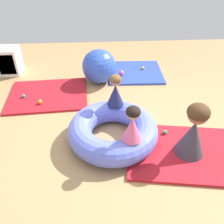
# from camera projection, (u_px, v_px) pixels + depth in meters

# --- Properties ---
(ground_plane) EXTENTS (8.00, 8.00, 0.00)m
(ground_plane) POSITION_uv_depth(u_px,v_px,m) (117.00, 133.00, 3.65)
(ground_plane) COLOR tan
(gym_mat_near_left) EXTENTS (1.51, 1.22, 0.04)m
(gym_mat_near_left) POSITION_uv_depth(u_px,v_px,m) (48.00, 95.00, 4.50)
(gym_mat_near_left) COLOR #B21923
(gym_mat_near_left) RESTS_ON ground
(gym_mat_far_right) EXTENTS (1.19, 1.13, 0.04)m
(gym_mat_far_right) POSITION_uv_depth(u_px,v_px,m) (135.00, 72.00, 5.27)
(gym_mat_far_right) COLOR #2D47B7
(gym_mat_far_right) RESTS_ON ground
(gym_mat_near_right) EXTENTS (1.80, 1.32, 0.04)m
(gym_mat_near_right) POSITION_uv_depth(u_px,v_px,m) (188.00, 152.00, 3.29)
(gym_mat_near_right) COLOR #B21923
(gym_mat_near_right) RESTS_ON ground
(inflatable_cushion) EXTENTS (1.30, 1.30, 0.35)m
(inflatable_cushion) POSITION_uv_depth(u_px,v_px,m) (113.00, 130.00, 3.43)
(inflatable_cushion) COLOR #6070E5
(inflatable_cushion) RESTS_ON ground
(child_in_pink) EXTENTS (0.33, 0.33, 0.50)m
(child_in_pink) POSITION_uv_depth(u_px,v_px,m) (132.00, 124.00, 2.89)
(child_in_pink) COLOR #E5608E
(child_in_pink) RESTS_ON inflatable_cushion
(child_in_navy) EXTENTS (0.34, 0.34, 0.50)m
(child_in_navy) POSITION_uv_depth(u_px,v_px,m) (115.00, 90.00, 3.53)
(child_in_navy) COLOR navy
(child_in_navy) RESTS_ON inflatable_cushion
(adult_seated) EXTENTS (0.56, 0.56, 0.78)m
(adult_seated) POSITION_uv_depth(u_px,v_px,m) (194.00, 131.00, 3.05)
(adult_seated) COLOR #383842
(adult_seated) RESTS_ON gym_mat_near_right
(play_ball_teal) EXTENTS (0.06, 0.06, 0.06)m
(play_ball_teal) POSITION_uv_depth(u_px,v_px,m) (23.00, 96.00, 4.37)
(play_ball_teal) COLOR teal
(play_ball_teal) RESTS_ON gym_mat_near_left
(play_ball_pink) EXTENTS (0.11, 0.11, 0.11)m
(play_ball_pink) POSITION_uv_depth(u_px,v_px,m) (121.00, 73.00, 5.07)
(play_ball_pink) COLOR pink
(play_ball_pink) RESTS_ON gym_mat_far_right
(play_ball_yellow) EXTENTS (0.06, 0.06, 0.06)m
(play_ball_yellow) POSITION_uv_depth(u_px,v_px,m) (143.00, 68.00, 5.32)
(play_ball_yellow) COLOR yellow
(play_ball_yellow) RESTS_ON gym_mat_far_right
(play_ball_green) EXTENTS (0.06, 0.06, 0.06)m
(play_ball_green) POSITION_uv_depth(u_px,v_px,m) (165.00, 132.00, 3.56)
(play_ball_green) COLOR green
(play_ball_green) RESTS_ON gym_mat_near_right
(play_ball_orange) EXTENTS (0.08, 0.08, 0.08)m
(play_ball_orange) POSITION_uv_depth(u_px,v_px,m) (40.00, 102.00, 4.20)
(play_ball_orange) COLOR orange
(play_ball_orange) RESTS_ON gym_mat_near_left
(play_ball_red) EXTENTS (0.09, 0.09, 0.09)m
(play_ball_red) POSITION_uv_depth(u_px,v_px,m) (146.00, 149.00, 3.25)
(play_ball_red) COLOR red
(play_ball_red) RESTS_ON gym_mat_near_right
(exercise_ball_large) EXTENTS (0.68, 0.68, 0.68)m
(exercise_ball_large) POSITION_uv_depth(u_px,v_px,m) (99.00, 66.00, 4.76)
(exercise_ball_large) COLOR blue
(exercise_ball_large) RESTS_ON ground
(storage_cube) EXTENTS (0.44, 0.44, 0.56)m
(storage_cube) POSITION_uv_depth(u_px,v_px,m) (9.00, 61.00, 5.11)
(storage_cube) COLOR white
(storage_cube) RESTS_ON ground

